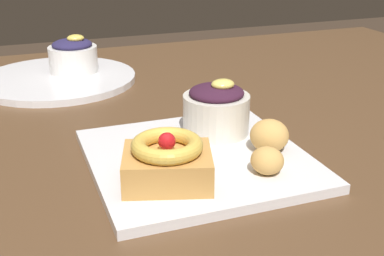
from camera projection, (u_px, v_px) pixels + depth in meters
dining_table at (169, 185)px, 0.75m from camera, size 1.51×1.11×0.73m
front_plate at (198, 159)px, 0.64m from camera, size 0.26×0.26×0.01m
cake_slice at (167, 161)px, 0.56m from camera, size 0.12×0.10×0.06m
berry_ramekin at (216, 109)px, 0.69m from camera, size 0.09×0.09×0.08m
fritter_front at (269, 136)px, 0.64m from camera, size 0.05×0.05×0.04m
fritter_middle at (267, 161)px, 0.58m from camera, size 0.04×0.04×0.03m
back_plate at (58, 79)px, 0.95m from camera, size 0.29×0.29×0.01m
back_ramekin at (73, 55)px, 0.97m from camera, size 0.09×0.09×0.07m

